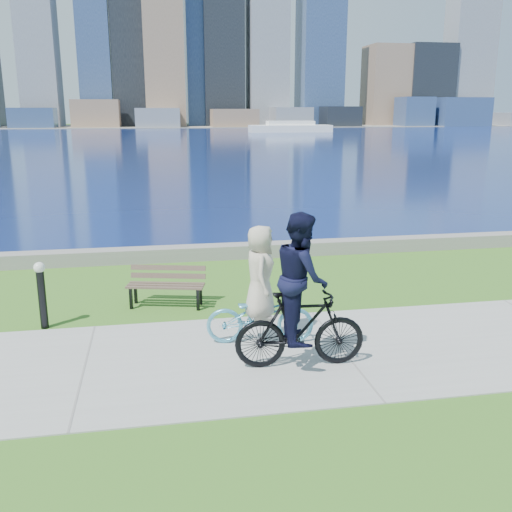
{
  "coord_description": "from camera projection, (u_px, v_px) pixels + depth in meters",
  "views": [
    {
      "loc": [
        -2.88,
        -8.09,
        3.75
      ],
      "look_at": [
        -1.03,
        2.04,
        1.1
      ],
      "focal_mm": 40.0,
      "sensor_mm": 36.0,
      "label": 1
    }
  ],
  "objects": [
    {
      "name": "ground",
      "position": [
        342.0,
        351.0,
        9.14
      ],
      "size": [
        320.0,
        320.0,
        0.0
      ],
      "primitive_type": "plane",
      "color": "#33661A",
      "rests_on": "ground"
    },
    {
      "name": "concrete_path",
      "position": [
        342.0,
        350.0,
        9.13
      ],
      "size": [
        80.0,
        3.5,
        0.02
      ],
      "primitive_type": "cube",
      "color": "#9B9B96",
      "rests_on": "ground"
    },
    {
      "name": "seawall",
      "position": [
        266.0,
        250.0,
        15.0
      ],
      "size": [
        90.0,
        0.5,
        0.35
      ],
      "primitive_type": "cube",
      "color": "slate",
      "rests_on": "ground"
    },
    {
      "name": "bay_water",
      "position": [
        172.0,
        138.0,
        77.74
      ],
      "size": [
        320.0,
        131.0,
        0.01
      ],
      "primitive_type": "cube",
      "color": "#0D1D54",
      "rests_on": "ground"
    },
    {
      "name": "far_shore",
      "position": [
        162.0,
        126.0,
        132.99
      ],
      "size": [
        320.0,
        30.0,
        0.12
      ],
      "primitive_type": "cube",
      "color": "gray",
      "rests_on": "ground"
    },
    {
      "name": "city_skyline",
      "position": [
        163.0,
        25.0,
        127.22
      ],
      "size": [
        179.86,
        23.37,
        76.0
      ],
      "color": "#81644F",
      "rests_on": "ground"
    },
    {
      "name": "ferry_far",
      "position": [
        290.0,
        128.0,
        97.89
      ],
      "size": [
        14.04,
        4.01,
        1.9
      ],
      "color": "white",
      "rests_on": "ground"
    },
    {
      "name": "park_bench",
      "position": [
        167.0,
        282.0,
        11.14
      ],
      "size": [
        1.57,
        0.86,
        0.77
      ],
      "rotation": [
        0.0,
        0.0,
        -0.24
      ],
      "color": "black",
      "rests_on": "ground"
    },
    {
      "name": "bollard_lamp",
      "position": [
        42.0,
        291.0,
        9.92
      ],
      "size": [
        0.19,
        0.19,
        1.21
      ],
      "color": "black",
      "rests_on": "ground"
    },
    {
      "name": "cyclist_woman",
      "position": [
        260.0,
        300.0,
        9.25
      ],
      "size": [
        0.86,
        1.83,
        1.96
      ],
      "rotation": [
        0.0,
        0.0,
        1.43
      ],
      "color": "#52A7C8",
      "rests_on": "ground"
    },
    {
      "name": "cyclist_man",
      "position": [
        301.0,
        304.0,
        8.31
      ],
      "size": [
        0.77,
        1.97,
        2.34
      ],
      "rotation": [
        0.0,
        0.0,
        1.51
      ],
      "color": "black",
      "rests_on": "ground"
    }
  ]
}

